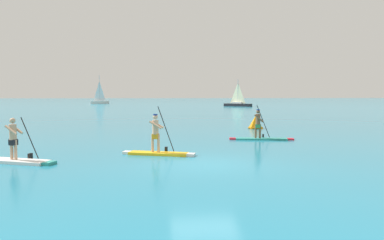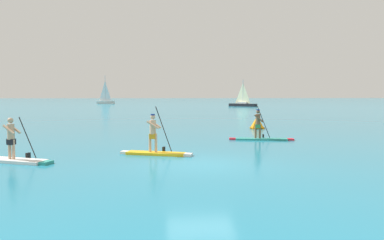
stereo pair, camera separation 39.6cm
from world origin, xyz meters
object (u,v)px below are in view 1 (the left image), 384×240
race_marker_buoy (256,123)px  paddleboarder_mid_center (158,146)px  sailboat_left_horizon (100,100)px  paddleboarder_far_right (260,133)px  sailboat_right_horizon (238,103)px  paddleboarder_near_left (17,154)px

race_marker_buoy → paddleboarder_mid_center: bearing=-123.1°
race_marker_buoy → sailboat_left_horizon: 76.66m
paddleboarder_far_right → race_marker_buoy: bearing=86.0°
sailboat_left_horizon → sailboat_right_horizon: size_ratio=1.36×
paddleboarder_mid_center → sailboat_right_horizon: sailboat_right_horizon is taller
paddleboarder_near_left → sailboat_right_horizon: sailboat_right_horizon is taller
sailboat_left_horizon → race_marker_buoy: bearing=-85.1°
paddleboarder_far_right → sailboat_right_horizon: 55.95m
paddleboarder_near_left → sailboat_left_horizon: 85.96m
race_marker_buoy → sailboat_right_horizon: size_ratio=0.23×
paddleboarder_far_right → sailboat_right_horizon: (10.61, 54.94, 0.36)m
paddleboarder_mid_center → sailboat_left_horizon: sailboat_left_horizon is taller
paddleboarder_mid_center → race_marker_buoy: paddleboarder_mid_center is taller
paddleboarder_near_left → paddleboarder_far_right: size_ratio=0.82×
paddleboarder_mid_center → paddleboarder_near_left: bearing=-149.0°
paddleboarder_mid_center → sailboat_right_horizon: (16.33, 59.52, 0.36)m
paddleboarder_near_left → sailboat_right_horizon: size_ratio=0.52×
paddleboarder_far_right → sailboat_right_horizon: size_ratio=0.64×
sailboat_left_horizon → paddleboarder_near_left: bearing=-95.6°
race_marker_buoy → sailboat_right_horizon: bearing=79.3°
paddleboarder_near_left → paddleboarder_far_right: bearing=48.7°
paddleboarder_near_left → paddleboarder_far_right: 12.43m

